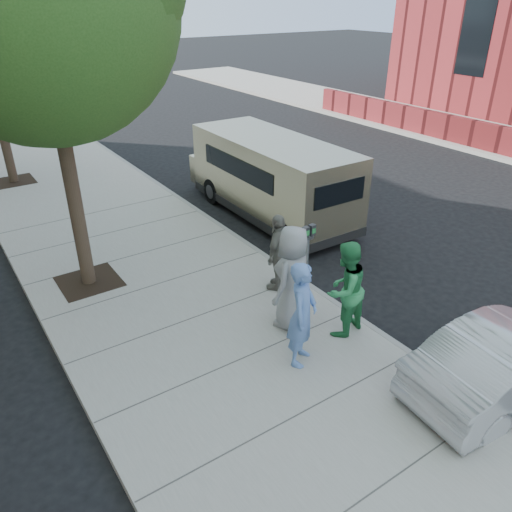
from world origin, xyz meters
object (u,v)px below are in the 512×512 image
van (270,176)px  person_striped_polo (278,252)px  parking_meter (308,244)px  person_gray_shirt (292,278)px  person_officer (302,314)px  person_green_shirt (345,289)px

van → person_striped_polo: (-2.25, -3.43, -0.18)m
parking_meter → person_striped_polo: (-0.40, 0.42, -0.23)m
person_gray_shirt → person_striped_polo: 1.30m
person_gray_shirt → person_striped_polo: size_ratio=1.19×
person_officer → person_gray_shirt: bearing=25.0°
person_striped_polo → van: bearing=-155.6°
person_officer → person_green_shirt: size_ratio=1.03×
van → person_officer: 6.42m
parking_meter → person_green_shirt: size_ratio=0.82×
person_green_shirt → person_gray_shirt: size_ratio=0.91×
person_gray_shirt → parking_meter: bearing=-168.2°
parking_meter → person_striped_polo: bearing=129.0°
parking_meter → van: van is taller
van → person_green_shirt: van is taller
person_officer → person_gray_shirt: size_ratio=0.94×
van → person_gray_shirt: bearing=-120.6°
van → person_officer: bearing=-120.2°
person_officer → person_striped_polo: 2.33m
parking_meter → person_green_shirt: 1.50m
van → person_officer: (-3.32, -5.50, -0.09)m
parking_meter → person_striped_polo: 0.63m
van → person_green_shirt: size_ratio=3.33×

